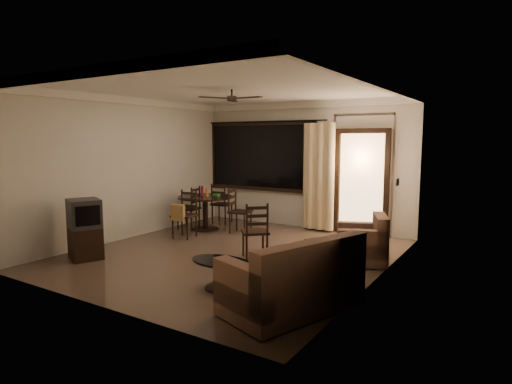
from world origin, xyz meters
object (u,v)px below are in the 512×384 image
Objects in this scene: armchair at (364,243)px; dining_table at (205,203)px; dining_chair_west at (189,216)px; dining_chair_north at (222,211)px; sofa at (296,283)px; dining_chair_south at (184,223)px; side_chair at (255,242)px; dining_chair_east at (240,219)px; tv_cabinet at (85,229)px; coffee_table at (221,270)px.

dining_table is at bearing 147.65° from armchair.
dining_chair_north is at bearing 156.85° from dining_chair_west.
armchair is at bearing 108.24° from sofa.
side_chair is at bearing -24.11° from dining_chair_south.
side_chair is at bearing -147.88° from dining_chair_east.
tv_cabinet is (-0.10, -3.66, 0.22)m from dining_chair_north.
tv_cabinet is at bearing -94.51° from dining_table.
tv_cabinet is 1.05× the size of side_chair.
armchair is 1.77m from side_chair.
tv_cabinet is 3.96m from sofa.
dining_table is 0.84m from dining_chair_north.
dining_chair_west reaches higher than sofa.
tv_cabinet is (-1.05, -3.02, 0.22)m from dining_chair_east.
dining_chair_south is 0.53× the size of sofa.
coffee_table is 0.92× the size of side_chair.
dining_table is 2.89m from tv_cabinet.
armchair is at bearing 73.53° from dining_chair_west.
dining_chair_east is at bearing 136.76° from dining_chair_north.
dining_chair_east is at bearing 142.53° from armchair.
tv_cabinet is (-0.23, -2.88, -0.08)m from dining_table.
dining_chair_east reaches higher than coffee_table.
tv_cabinet reaches higher than dining_table.
armchair is at bearing -6.30° from dining_chair_south.
dining_table is 1.35× the size of coffee_table.
side_chair is (2.39, 1.50, -0.22)m from tv_cabinet.
sofa reaches higher than armchair.
dining_chair_north is at bearing 126.46° from coffee_table.
dining_chair_north is at bearing 46.76° from dining_chair_east.
coffee_table is (-1.23, -2.19, -0.06)m from armchair.
dining_table is 4.79m from sofa.
sofa is 1.89× the size of side_chair.
sofa reaches higher than coffee_table.
tv_cabinet is at bearing 151.46° from dining_chair_east.
dining_table is 3.83m from coffee_table.
coffee_table is (2.54, -2.84, -0.33)m from dining_table.
dining_chair_west is 0.94m from dining_chair_north.
dining_chair_north is (-0.27, 1.62, -0.02)m from dining_chair_south.
tv_cabinet is at bearing 79.14° from dining_chair_north.
dining_chair_west is 2.76m from tv_cabinet.
dining_chair_south is at bearing -80.78° from dining_table.
dining_table is at bearing -75.38° from side_chair.
dining_chair_east is 1.15m from dining_chair_north.
dining_chair_west is 4.99m from sofa.
coffee_table is (1.72, -2.98, -0.03)m from dining_chair_east.
dining_chair_south is (0.49, -0.71, 0.02)m from dining_chair_west.
dining_chair_west is 1.21m from dining_chair_east.
dining_chair_east is 0.53× the size of sofa.
sofa is at bearing 126.30° from dining_chair_north.
dining_table is at bearing 160.61° from sofa.
dining_table reaches higher than dining_chair_south.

